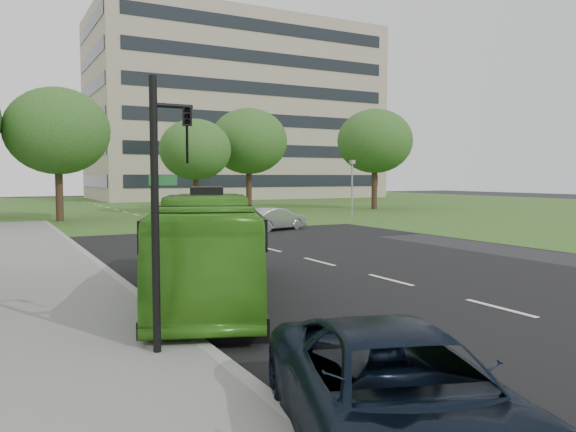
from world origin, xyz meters
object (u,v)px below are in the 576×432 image
Objects in this scene: suv at (400,398)px; camera_pole at (352,180)px; tree_park_c at (195,150)px; sedan at (275,219)px; tree_park_e at (375,141)px; traffic_light at (164,195)px; tree_park_b at (58,131)px; bus at (207,246)px; office_building at (235,112)px; tree_park_d at (249,141)px.

camera_pole is at bearing 74.87° from suv.
camera_pole is (9.22, -8.88, -2.46)m from tree_park_c.
sedan is 12.00m from camera_pole.
tree_park_c is 17.05m from tree_park_e.
traffic_light reaches higher than suv.
tree_park_b is 17.08m from sedan.
sedan is at bearing 84.80° from suv.
office_building is at bearing 87.48° from bus.
bus is 2.00× the size of traffic_light.
tree_park_b is 2.31× the size of sedan.
office_building is at bearing 87.16° from suv.
traffic_light is (-2.27, -4.24, 1.44)m from bus.
bus is 17.81m from sedan.
tree_park_e is 40.13m from bus.
tree_park_e reaches higher than bus.
tree_park_b reaches higher than traffic_light.
tree_park_b is 21.04m from camera_pole.
sedan is at bearing -143.91° from camera_pole.
sedan is (-6.42, -17.97, -5.55)m from tree_park_d.
suv is (-28.46, -72.32, -11.81)m from office_building.
camera_pole is (-7.75, -7.57, -3.57)m from tree_park_e.
tree_park_c is at bearing 175.60° from tree_park_e.
tree_park_b is 17.31m from tree_park_d.
tree_park_d is at bearing 85.09° from bus.
sedan is (-17.55, -14.17, -5.68)m from tree_park_e.
tree_park_c reaches higher than camera_pole.
tree_park_d is 36.98m from bus.
sedan is at bearing -110.30° from office_building.
tree_park_c reaches higher than sedan.
tree_park_e is at bearing 58.78° from traffic_light.
tree_park_c is 1.56× the size of suv.
office_building is at bearing 89.32° from tree_park_e.
sedan is at bearing 78.57° from bus.
bus is at bearing 71.87° from traffic_light.
office_building is 10.25× the size of sedan.
office_building is at bearing 62.29° from tree_park_c.
traffic_light is 1.09× the size of camera_pole.
tree_park_e is at bearing 3.08° from tree_park_b.
tree_park_b reaches higher than camera_pole.
tree_park_d is at bearing -37.51° from sedan.
tree_park_e reaches higher than suv.
tree_park_e is at bearing 72.16° from suv.
tree_park_d is 1.97× the size of traffic_light.
office_building is 74.71m from traffic_light.
traffic_light is (-29.32, -33.46, -3.60)m from tree_park_e.
office_building reaches higher than tree_park_b.
traffic_light is (-29.72, -67.84, -9.77)m from office_building.
traffic_light is at bearing -109.56° from tree_park_c.
office_building is 4.33× the size of bus.
tree_park_b is at bearing 96.95° from traffic_light.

